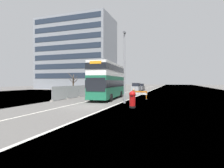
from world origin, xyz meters
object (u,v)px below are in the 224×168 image
(car_oncoming_near, at_px, (136,88))
(roadworks_barrier, at_px, (141,94))
(double_decker_bus, at_px, (108,80))
(car_receding_mid, at_px, (140,87))
(pedestrian_at_kerb, at_px, (134,96))
(red_pillar_postbox, at_px, (132,99))
(lamppost_foreground, at_px, (124,70))

(car_oncoming_near, bearing_deg, roadworks_barrier, -76.92)
(car_oncoming_near, bearing_deg, double_decker_bus, -90.75)
(double_decker_bus, xyz_separation_m, roadworks_barrier, (4.51, 1.12, -1.93))
(car_receding_mid, relative_size, pedestrian_at_kerb, 2.53)
(red_pillar_postbox, distance_m, car_receding_mid, 33.65)
(car_oncoming_near, relative_size, pedestrian_at_kerb, 2.38)
(red_pillar_postbox, distance_m, car_oncoming_near, 27.43)
(lamppost_foreground, height_order, pedestrian_at_kerb, lamppost_foreground)
(red_pillar_postbox, bearing_deg, double_decker_bus, 124.81)
(double_decker_bus, xyz_separation_m, pedestrian_at_kerb, (4.45, -3.21, -1.84))
(red_pillar_postbox, distance_m, pedestrian_at_kerb, 4.39)
(double_decker_bus, height_order, red_pillar_postbox, double_decker_bus)
(roadworks_barrier, distance_m, car_receding_mid, 24.99)
(red_pillar_postbox, relative_size, pedestrian_at_kerb, 0.95)
(double_decker_bus, bearing_deg, lamppost_foreground, -49.78)
(double_decker_bus, xyz_separation_m, lamppost_foreground, (3.57, -4.22, 1.21))
(lamppost_foreground, height_order, car_oncoming_near, lamppost_foreground)
(roadworks_barrier, bearing_deg, red_pillar_postbox, -85.23)
(lamppost_foreground, xyz_separation_m, roadworks_barrier, (0.94, 5.34, -3.14))
(double_decker_bus, distance_m, lamppost_foreground, 5.66)
(car_oncoming_near, bearing_deg, car_receding_mid, 90.72)
(lamppost_foreground, height_order, roadworks_barrier, lamppost_foreground)
(red_pillar_postbox, xyz_separation_m, roadworks_barrier, (-0.72, 8.65, -0.13))
(roadworks_barrier, bearing_deg, car_oncoming_near, 103.08)
(car_oncoming_near, distance_m, car_receding_mid, 6.29)
(pedestrian_at_kerb, bearing_deg, double_decker_bus, 144.12)
(car_receding_mid, xyz_separation_m, pedestrian_at_kerb, (4.27, -28.95, -0.07))
(double_decker_bus, distance_m, red_pillar_postbox, 9.35)
(red_pillar_postbox, distance_m, roadworks_barrier, 8.68)
(lamppost_foreground, xyz_separation_m, red_pillar_postbox, (1.67, -3.31, -3.02))
(car_oncoming_near, distance_m, pedestrian_at_kerb, 23.05)
(double_decker_bus, relative_size, car_receding_mid, 2.56)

